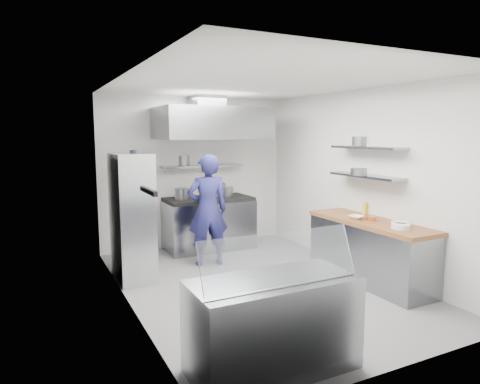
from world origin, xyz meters
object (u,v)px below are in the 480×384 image
wire_rack (132,217)px  chef (208,210)px  gas_range (209,225)px  display_case (273,325)px

wire_rack → chef: bearing=6.3°
chef → gas_range: bearing=-104.0°
display_case → chef: bearing=78.0°
gas_range → wire_rack: 1.99m
gas_range → chef: 1.09m
wire_rack → display_case: 3.15m
gas_range → wire_rack: size_ratio=0.86×
chef → display_case: chef is taller
chef → display_case: bearing=87.1°
chef → display_case: (-0.68, -3.19, -0.48)m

